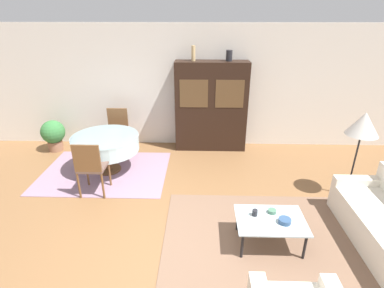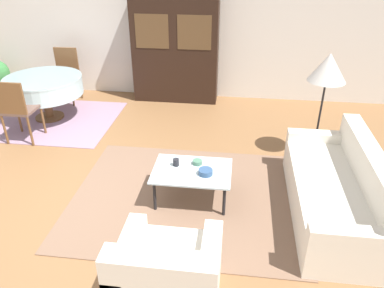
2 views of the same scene
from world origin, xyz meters
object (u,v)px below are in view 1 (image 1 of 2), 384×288
Objects in this scene: cup at (255,213)px; bowl_small at (272,211)px; bowl at (285,221)px; vase_short at (229,56)px; dining_chair_near at (91,165)px; potted_plant at (53,134)px; display_cabinet at (211,107)px; vase_tall at (193,53)px; dining_chair_far at (117,128)px; floor_lamp at (363,126)px; dining_table at (106,143)px; coffee_table at (270,222)px.

bowl_small is at bearing 14.86° from cup.
bowl is 0.73× the size of vase_short.
dining_chair_near is 1.39× the size of potted_plant.
bowl is 0.24m from bowl_small.
display_cabinet is 3.16m from cup.
potted_plant is at bearing -175.31° from vase_tall.
dining_chair_near reaches higher than cup.
display_cabinet is 1.20m from vase_tall.
floor_lamp is (4.35, -1.60, 0.71)m from dining_chair_far.
dining_table reaches higher than cup.
dining_table reaches higher than bowl_small.
vase_tall reaches higher than bowl_small.
display_cabinet is 2.78× the size of potted_plant.
display_cabinet reaches higher than coffee_table.
vase_short is 4.22m from potted_plant.
dining_chair_far is 4.47× the size of vase_short.
coffee_table is at bearing -70.71° from vase_tall.
cup is at bearing -73.61° from vase_tall.
dining_chair_near is 4.47× the size of vase_short.
dining_chair_near reaches higher than dining_table.
dining_chair_near is at bearing -135.26° from display_cabinet.
dining_table is 7.92× the size of bowl.
bowl_small is (0.76, -3.01, -0.55)m from display_cabinet.
cup is 4.92m from potted_plant.
vase_short reaches higher than bowl_small.
vase_tall reaches higher than coffee_table.
potted_plant is (-4.27, 2.75, -0.03)m from bowl_small.
dining_chair_near reaches higher than bowl.
bowl is at bearing -68.51° from vase_tall.
vase_short is (2.39, 0.32, 1.50)m from dining_chair_far.
cup is 0.13× the size of potted_plant.
vase_short is at bearing 99.37° from bowl.
floor_lamp is 2.12× the size of potted_plant.
coffee_table is at bearing -34.37° from potted_plant.
cup is 0.25m from bowl_small.
vase_tall is (-2.70, 1.91, 0.84)m from floor_lamp.
vase_tall is (-1.15, 3.01, 1.69)m from bowl_small.
vase_short is at bearing 26.14° from dining_table.
display_cabinet is at bearing 102.73° from coffee_table.
dining_table is at bearing 170.33° from floor_lamp.
coffee_table is 3.60m from vase_short.
display_cabinet is 2.39m from dining_table.
floor_lamp is 3.42m from vase_tall.
vase_tall reaches higher than bowl.
potted_plant is (-3.13, -0.26, -1.72)m from vase_tall.
bowl is at bearing -21.70° from coffee_table.
dining_table is 1.30× the size of dining_chair_near.
vase_short is (2.39, 2.03, 1.50)m from dining_chair_near.
dining_table is 3.19m from cup.
dining_chair_far is 4.11m from bowl.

